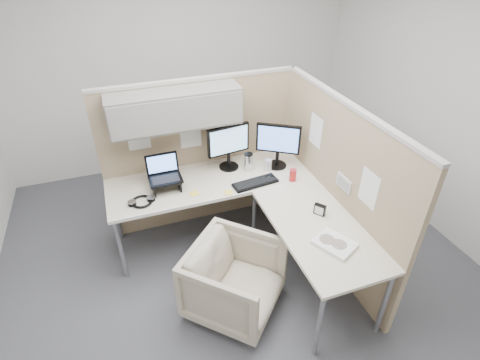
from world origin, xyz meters
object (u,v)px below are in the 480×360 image
object	(u,v)px
keyboard	(255,183)
office_chair	(235,277)
monitor_left	(228,144)
desk	(247,201)

from	to	relation	value
keyboard	office_chair	bearing A→B (deg)	-129.29
monitor_left	keyboard	size ratio (longest dim) A/B	1.05
desk	office_chair	bearing A→B (deg)	-119.86
keyboard	monitor_left	bearing A→B (deg)	104.34
desk	monitor_left	bearing A→B (deg)	89.16
desk	keyboard	world-z (taller)	keyboard
monitor_left	keyboard	xyz separation A→B (m)	(0.14, -0.37, -0.26)
desk	office_chair	xyz separation A→B (m)	(-0.31, -0.54, -0.33)
desk	monitor_left	distance (m)	0.64
office_chair	monitor_left	distance (m)	1.31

